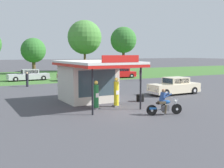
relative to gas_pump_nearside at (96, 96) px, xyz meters
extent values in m
plane|color=#424247|center=(0.94, -1.39, -0.86)|extent=(300.00, 300.00, 0.00)
cube|color=#3D6B2D|center=(0.94, 28.61, -0.85)|extent=(120.00, 24.00, 0.01)
cube|color=beige|center=(0.77, 3.21, 0.63)|extent=(3.67, 3.61, 2.98)
cube|color=#384C56|center=(0.77, 1.42, 0.69)|extent=(2.94, 0.05, 1.91)
cube|color=silver|center=(0.77, 1.66, 2.20)|extent=(4.37, 7.21, 0.16)
cube|color=red|center=(0.77, 1.66, 2.02)|extent=(4.37, 7.21, 0.18)
cube|color=red|center=(0.77, -1.92, 2.50)|extent=(2.57, 0.08, 0.44)
cylinder|color=black|center=(2.51, -1.55, 0.63)|extent=(0.12, 0.12, 2.98)
cylinder|color=black|center=(-0.96, -1.55, 0.63)|extent=(0.12, 0.12, 2.98)
cube|color=slate|center=(0.00, 0.00, -0.81)|extent=(0.44, 0.44, 0.10)
cylinder|color=#1E6B33|center=(0.00, 0.00, 0.00)|extent=(0.34, 0.34, 1.51)
cube|color=white|center=(0.00, -0.18, 0.07)|extent=(0.22, 0.02, 0.28)
sphere|color=#EACC4C|center=(0.00, 0.00, 0.90)|extent=(0.26, 0.26, 0.26)
cube|color=slate|center=(1.54, 0.00, -0.81)|extent=(0.44, 0.44, 0.10)
cylinder|color=yellow|center=(1.54, 0.00, 0.07)|extent=(0.34, 0.34, 1.66)
cube|color=white|center=(1.54, -0.18, 0.16)|extent=(0.22, 0.02, 0.28)
sphere|color=#EACC4C|center=(1.54, 0.00, 1.04)|extent=(0.26, 0.26, 0.26)
cylinder|color=black|center=(3.62, -3.81, -0.54)|extent=(0.64, 0.27, 0.64)
cylinder|color=silver|center=(3.62, -3.81, -0.54)|extent=(0.19, 0.16, 0.16)
cylinder|color=black|center=(2.07, -3.37, -0.54)|extent=(0.64, 0.27, 0.64)
cylinder|color=silver|center=(2.07, -3.37, -0.54)|extent=(0.19, 0.16, 0.16)
ellipsoid|color=#1E4C8C|center=(2.94, -3.61, -0.08)|extent=(0.60, 0.38, 0.24)
cube|color=#59595E|center=(2.89, -3.60, -0.44)|extent=(0.49, 0.35, 0.36)
cube|color=black|center=(2.61, -3.52, -0.14)|extent=(0.53, 0.38, 0.10)
cylinder|color=silver|center=(3.53, -3.78, -0.26)|extent=(0.37, 0.17, 0.71)
cylinder|color=silver|center=(3.41, -3.75, 0.12)|extent=(0.22, 0.68, 0.04)
sphere|color=silver|center=(3.51, -3.77, -0.04)|extent=(0.16, 0.16, 0.16)
cube|color=#1E4C8C|center=(2.12, -3.38, -0.42)|extent=(0.47, 0.29, 0.12)
cylinder|color=silver|center=(2.55, -3.36, -0.58)|extent=(0.70, 0.27, 0.18)
cube|color=brown|center=(2.67, -3.54, -0.08)|extent=(0.48, 0.44, 0.14)
cylinder|color=brown|center=(2.91, -3.44, -0.48)|extent=(0.18, 0.26, 0.56)
cylinder|color=brown|center=(2.82, -3.75, -0.48)|extent=(0.18, 0.26, 0.56)
cylinder|color=#2D4C8C|center=(2.71, -3.55, 0.24)|extent=(0.48, 0.42, 0.60)
sphere|color=#9E704C|center=(2.77, -3.57, 0.61)|extent=(0.22, 0.22, 0.22)
cylinder|color=#2D4C8C|center=(3.00, -3.42, 0.32)|extent=(0.54, 0.23, 0.31)
cylinder|color=#2D4C8C|center=(2.89, -3.81, 0.32)|extent=(0.54, 0.23, 0.31)
cube|color=beige|center=(9.02, 2.60, -0.28)|extent=(4.81, 1.79, 0.80)
cube|color=beige|center=(9.20, 2.60, 0.40)|extent=(1.96, 1.57, 0.56)
cube|color=#283847|center=(8.24, 2.60, 0.40)|extent=(0.04, 1.39, 0.45)
cube|color=#283847|center=(9.20, 1.83, 0.40)|extent=(1.67, 0.03, 0.42)
cube|color=#283847|center=(9.20, 3.37, 0.40)|extent=(1.67, 0.03, 0.42)
cube|color=silver|center=(6.59, 2.60, -0.56)|extent=(0.12, 1.70, 0.18)
cube|color=silver|center=(11.45, 2.60, -0.56)|extent=(0.12, 1.70, 0.18)
sphere|color=white|center=(6.58, 2.03, -0.24)|extent=(0.18, 0.18, 0.18)
sphere|color=white|center=(6.58, 3.17, -0.24)|extent=(0.18, 0.18, 0.18)
cylinder|color=black|center=(7.38, 1.77, -0.53)|extent=(0.66, 0.20, 0.66)
cylinder|color=silver|center=(7.38, 1.77, -0.53)|extent=(0.30, 0.22, 0.30)
cylinder|color=black|center=(7.38, 3.43, -0.53)|extent=(0.66, 0.20, 0.66)
cylinder|color=silver|center=(7.38, 3.43, -0.53)|extent=(0.30, 0.22, 0.30)
cylinder|color=black|center=(10.65, 1.76, -0.53)|extent=(0.66, 0.20, 0.66)
cylinder|color=silver|center=(10.65, 1.76, -0.53)|extent=(0.30, 0.22, 0.30)
cylinder|color=black|center=(10.65, 3.43, -0.53)|extent=(0.66, 0.20, 0.66)
cylinder|color=silver|center=(10.65, 3.43, -0.53)|extent=(0.30, 0.22, 0.30)
cube|color=#B7B7BC|center=(0.05, 21.79, -0.31)|extent=(5.43, 1.91, 0.73)
cube|color=#B7B7BC|center=(0.28, 21.79, 0.35)|extent=(2.15, 1.62, 0.60)
cube|color=#283847|center=(-0.76, 21.77, 0.35)|extent=(0.07, 1.40, 0.48)
cube|color=#283847|center=(0.30, 21.02, 0.35)|extent=(1.80, 0.07, 0.45)
cube|color=#283847|center=(0.27, 22.57, 0.35)|extent=(1.80, 0.07, 0.45)
cube|color=silver|center=(-2.68, 21.73, -0.56)|extent=(0.16, 1.71, 0.18)
cube|color=silver|center=(2.78, 21.84, -0.56)|extent=(0.16, 1.71, 0.18)
sphere|color=white|center=(-2.67, 21.16, -0.27)|extent=(0.18, 0.18, 0.18)
sphere|color=white|center=(-2.70, 22.30, -0.27)|extent=(0.18, 0.18, 0.18)
cylinder|color=black|center=(-1.77, 20.91, -0.53)|extent=(0.66, 0.21, 0.66)
cylinder|color=silver|center=(-1.77, 20.91, -0.53)|extent=(0.30, 0.23, 0.30)
cylinder|color=black|center=(-1.80, 22.58, -0.53)|extent=(0.66, 0.21, 0.66)
cylinder|color=silver|center=(-1.80, 22.58, -0.53)|extent=(0.30, 0.23, 0.30)
cylinder|color=black|center=(1.90, 20.99, -0.53)|extent=(0.66, 0.21, 0.66)
cylinder|color=silver|center=(1.90, 20.99, -0.53)|extent=(0.30, 0.23, 0.30)
cylinder|color=black|center=(1.87, 22.66, -0.53)|extent=(0.66, 0.21, 0.66)
cylinder|color=silver|center=(1.87, 22.66, -0.53)|extent=(0.30, 0.23, 0.30)
cube|color=red|center=(13.08, 19.53, -0.30)|extent=(5.03, 2.69, 0.76)
cube|color=red|center=(13.40, 19.48, 0.34)|extent=(2.36, 2.02, 0.52)
cube|color=#283847|center=(12.38, 19.65, 0.34)|extent=(0.29, 1.49, 0.42)
cube|color=#283847|center=(13.26, 18.66, 0.34)|extent=(1.77, 0.33, 0.40)
cube|color=#283847|center=(13.54, 20.30, 0.34)|extent=(1.77, 0.33, 0.40)
cube|color=silver|center=(10.69, 19.93, -0.56)|extent=(0.42, 1.83, 0.18)
cube|color=silver|center=(15.46, 19.13, -0.56)|extent=(0.42, 1.83, 0.18)
sphere|color=white|center=(10.58, 19.33, -0.26)|extent=(0.18, 0.18, 0.18)
sphere|color=white|center=(10.78, 20.54, -0.26)|extent=(0.18, 0.18, 0.18)
cylinder|color=black|center=(11.32, 18.91, -0.53)|extent=(0.68, 0.31, 0.66)
cylinder|color=silver|center=(11.32, 18.91, -0.53)|extent=(0.33, 0.27, 0.30)
cylinder|color=black|center=(11.62, 20.69, -0.53)|extent=(0.68, 0.31, 0.66)
cylinder|color=silver|center=(11.62, 20.69, -0.53)|extent=(0.33, 0.27, 0.30)
cylinder|color=black|center=(14.53, 18.37, -0.53)|extent=(0.68, 0.31, 0.66)
cylinder|color=silver|center=(14.53, 18.37, -0.53)|extent=(0.33, 0.27, 0.30)
cylinder|color=black|center=(14.83, 20.16, -0.53)|extent=(0.68, 0.31, 0.66)
cylinder|color=silver|center=(14.83, 20.16, -0.53)|extent=(0.33, 0.27, 0.30)
cube|color=#993819|center=(6.06, 18.91, -0.31)|extent=(5.47, 2.42, 0.73)
cube|color=#993819|center=(6.43, 18.88, 0.36)|extent=(2.35, 1.91, 0.62)
cube|color=#283847|center=(5.36, 18.98, 0.36)|extent=(0.18, 1.52, 0.49)
cube|color=#283847|center=(6.36, 18.04, 0.36)|extent=(1.86, 0.20, 0.47)
cube|color=#283847|center=(6.51, 19.72, 0.36)|extent=(1.86, 0.20, 0.47)
cube|color=silver|center=(3.38, 19.16, -0.56)|extent=(0.29, 1.85, 0.18)
cube|color=silver|center=(8.74, 18.67, -0.56)|extent=(0.29, 1.85, 0.18)
sphere|color=white|center=(3.32, 18.54, -0.28)|extent=(0.18, 0.18, 0.18)
sphere|color=white|center=(3.43, 19.78, -0.28)|extent=(0.18, 0.18, 0.18)
cylinder|color=black|center=(4.18, 18.17, -0.53)|extent=(0.68, 0.26, 0.66)
cylinder|color=silver|center=(4.18, 18.17, -0.53)|extent=(0.32, 0.25, 0.30)
cylinder|color=black|center=(4.34, 19.99, -0.53)|extent=(0.68, 0.26, 0.66)
cylinder|color=silver|center=(4.34, 19.99, -0.53)|extent=(0.32, 0.25, 0.30)
cylinder|color=black|center=(7.78, 17.84, -0.53)|extent=(0.68, 0.26, 0.66)
cylinder|color=silver|center=(7.78, 17.84, -0.53)|extent=(0.32, 0.25, 0.30)
cylinder|color=black|center=(7.94, 19.66, -0.53)|extent=(0.68, 0.26, 0.66)
cylinder|color=silver|center=(7.94, 19.66, -0.53)|extent=(0.32, 0.25, 0.30)
cylinder|color=black|center=(13.26, 14.15, -0.44)|extent=(0.26, 0.26, 0.83)
cylinder|color=#8C338C|center=(13.26, 14.15, 0.27)|extent=(0.34, 0.34, 0.59)
sphere|color=beige|center=(13.26, 14.15, 0.68)|extent=(0.23, 0.23, 0.23)
cylinder|color=black|center=(-1.53, 14.69, -0.45)|extent=(0.26, 0.26, 0.82)
cylinder|color=black|center=(-1.53, 14.69, 0.26)|extent=(0.34, 0.34, 0.58)
sphere|color=tan|center=(-1.53, 14.69, 0.66)|extent=(0.22, 0.22, 0.22)
cylinder|color=brown|center=(19.67, 29.40, 1.33)|extent=(0.52, 0.52, 4.37)
sphere|color=#33702D|center=(19.67, 29.40, 5.39)|extent=(5.01, 5.01, 5.01)
sphere|color=#33702D|center=(19.23, 29.82, 4.89)|extent=(3.13, 3.13, 3.13)
cylinder|color=brown|center=(14.05, 35.20, 1.30)|extent=(0.46, 0.46, 4.32)
sphere|color=#4C893D|center=(14.05, 35.20, 6.03)|extent=(6.83, 6.83, 6.83)
sphere|color=#4C893D|center=(14.54, 35.83, 5.34)|extent=(4.94, 4.94, 4.94)
cylinder|color=brown|center=(3.55, 34.01, 0.42)|extent=(0.63, 0.63, 2.56)
sphere|color=#33702D|center=(3.55, 34.01, 3.37)|extent=(4.44, 4.44, 4.44)
cylinder|color=black|center=(4.19, 0.94, -0.77)|extent=(0.60, 0.60, 0.18)
cylinder|color=black|center=(4.19, 0.94, -0.59)|extent=(0.60, 0.60, 0.18)
cylinder|color=black|center=(4.19, 0.94, -0.41)|extent=(0.60, 0.60, 0.18)
camera|label=1|loc=(-7.67, -16.34, 2.84)|focal=43.95mm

